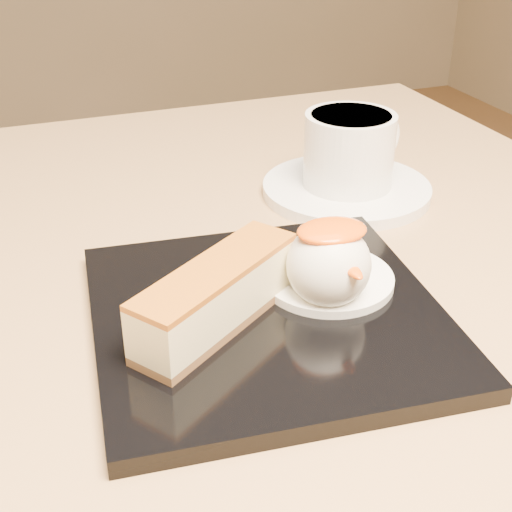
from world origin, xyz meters
name	(u,v)px	position (x,y,z in m)	size (l,w,h in m)	color
table	(206,446)	(0.00, 0.00, 0.56)	(0.80, 0.80, 0.72)	black
dessert_plate	(267,316)	(0.03, -0.06, 0.73)	(0.22, 0.22, 0.01)	black
cheesecake	(217,296)	(-0.01, -0.07, 0.75)	(0.12, 0.10, 0.04)	brown
cream_smear	(327,279)	(0.08, -0.05, 0.73)	(0.09, 0.09, 0.01)	white
ice_cream_scoop	(329,265)	(0.07, -0.07, 0.76)	(0.05, 0.05, 0.05)	white
mango_sauce	(332,231)	(0.07, -0.07, 0.78)	(0.05, 0.03, 0.01)	#FF5608
mint_sprig	(274,264)	(0.05, -0.02, 0.74)	(0.04, 0.03, 0.00)	#2A7D28
saucer	(346,189)	(0.17, 0.10, 0.72)	(0.15, 0.15, 0.01)	white
coffee_cup	(351,148)	(0.17, 0.10, 0.76)	(0.10, 0.08, 0.06)	white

